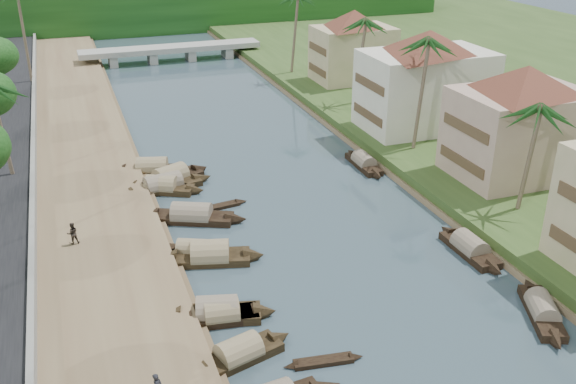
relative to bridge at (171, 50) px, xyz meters
name	(u,v)px	position (x,y,z in m)	size (l,w,h in m)	color
ground	(383,318)	(0.00, -72.00, -1.72)	(220.00, 220.00, 0.00)	#364851
left_bank	(90,214)	(-16.00, -52.00, -1.32)	(10.00, 180.00, 0.80)	brown
right_bank	(464,157)	(19.00, -52.00, -1.12)	(16.00, 180.00, 1.20)	#2F471C
retaining_wall	(33,211)	(-20.20, -52.00, -0.37)	(0.40, 180.00, 1.10)	gray
treeline	(144,9)	(0.00, 28.00, 2.28)	(120.00, 14.00, 8.00)	#133A0F
bridge	(171,50)	(0.00, 0.00, 0.00)	(28.00, 4.00, 2.40)	#9A9A90
building_mid	(521,120)	(19.99, -58.00, 4.41)	(14.11, 14.11, 9.70)	tan
building_far	(426,79)	(18.99, -44.00, 4.66)	(15.59, 15.59, 10.20)	silver
building_distant	(353,45)	(19.99, -24.00, 4.16)	(12.62, 12.62, 9.20)	#D3B68D
sampan_4	(239,355)	(-9.47, -72.88, -1.31)	(7.23, 3.44, 2.04)	black
sampan_5	(222,315)	(-9.45, -68.95, -1.31)	(6.38, 2.40, 2.03)	black
sampan_6	(217,313)	(-9.66, -68.65, -1.31)	(7.63, 3.55, 2.23)	black
sampan_7	(193,251)	(-9.50, -60.65, -1.32)	(6.36, 3.83, 1.77)	black
sampan_8	(210,256)	(-8.48, -61.84, -1.30)	(8.08, 3.88, 2.41)	black
sampan_9	(192,216)	(-8.42, -55.22, -1.30)	(8.99, 5.42, 2.29)	black
sampan_10	(162,187)	(-9.74, -48.81, -1.31)	(7.66, 5.00, 2.15)	black
sampan_11	(171,178)	(-8.62, -47.08, -1.30)	(8.42, 5.15, 2.39)	black
sampan_12	(163,186)	(-9.55, -48.55, -1.31)	(9.54, 3.49, 2.23)	black
sampan_13	(152,169)	(-9.86, -44.32, -1.31)	(8.40, 3.99, 2.25)	black
sampan_14	(542,311)	(9.23, -75.16, -1.32)	(4.26, 7.49, 1.88)	black
sampan_15	(470,248)	(9.52, -67.06, -1.31)	(1.86, 7.65, 2.07)	black
sampan_16	(364,163)	(9.46, -49.60, -1.32)	(1.68, 7.63, 1.90)	black
canoe_1	(324,362)	(-5.11, -74.68, -1.62)	(4.70, 1.35, 0.75)	black
canoe_2	(215,208)	(-6.13, -53.71, -1.62)	(5.86, 1.68, 0.84)	black
palm_1	(536,110)	(16.00, -64.06, 7.57)	(3.20, 3.20, 9.83)	brown
palm_2	(424,43)	(15.00, -49.45, 9.71)	(3.20, 3.20, 12.04)	brown
palm_3	(359,23)	(16.00, -33.75, 8.86)	(3.20, 3.20, 11.14)	brown
tree_6	(459,66)	(24.00, -42.27, 5.16)	(4.38, 4.38, 7.60)	#463428
person_far	(72,233)	(-17.47, -57.38, -0.09)	(0.80, 0.63, 1.66)	#2E2620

